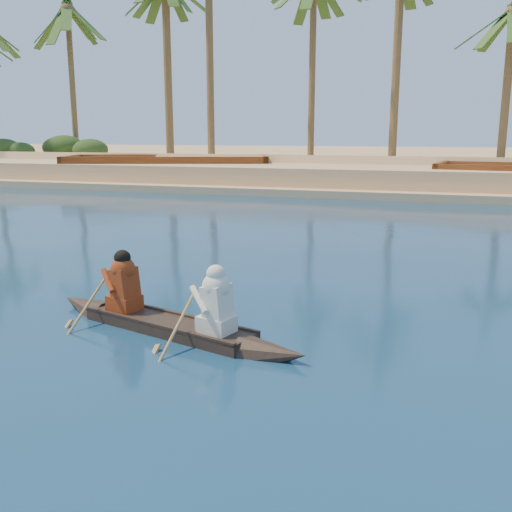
% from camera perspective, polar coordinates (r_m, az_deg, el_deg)
% --- Properties ---
extents(sandy_embankment, '(150.00, 51.00, 1.50)m').
position_cam_1_polar(sandy_embankment, '(51.23, 21.05, 8.61)').
color(sandy_embankment, '#E4B880').
rests_on(sandy_embankment, ground).
extents(palm_grove, '(110.00, 14.00, 16.00)m').
position_cam_1_polar(palm_grove, '(39.62, 22.72, 18.54)').
color(palm_grove, '#2D521D').
rests_on(palm_grove, ground).
extents(shrub_cluster, '(100.00, 6.00, 2.40)m').
position_cam_1_polar(shrub_cluster, '(35.85, 22.24, 8.41)').
color(shrub_cluster, '#244017').
rests_on(shrub_cluster, ground).
extents(canoe, '(4.88, 1.97, 1.35)m').
position_cam_1_polar(canoe, '(8.91, -8.80, -5.85)').
color(canoe, '#35261D').
rests_on(canoe, ground).
extents(barge_left, '(12.61, 7.56, 1.99)m').
position_cam_1_polar(barge_left, '(35.04, -8.75, 8.28)').
color(barge_left, brown).
rests_on(barge_left, ground).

